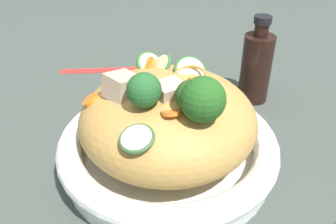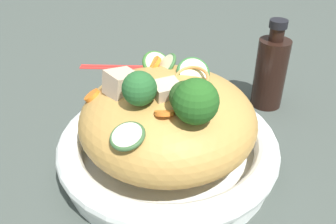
{
  "view_description": "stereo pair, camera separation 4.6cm",
  "coord_description": "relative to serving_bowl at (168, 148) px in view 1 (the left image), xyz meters",
  "views": [
    {
      "loc": [
        0.39,
        -0.02,
        0.33
      ],
      "look_at": [
        0.0,
        0.0,
        0.09
      ],
      "focal_mm": 38.72,
      "sensor_mm": 36.0,
      "label": 1
    },
    {
      "loc": [
        0.39,
        0.02,
        0.33
      ],
      "look_at": [
        0.0,
        0.0,
        0.09
      ],
      "focal_mm": 38.72,
      "sensor_mm": 36.0,
      "label": 2
    }
  ],
  "objects": [
    {
      "name": "carrot_coins",
      "position": [
        -0.01,
        -0.01,
        0.09
      ],
      "size": [
        0.15,
        0.17,
        0.04
      ],
      "color": "orange",
      "rests_on": "serving_bowl"
    },
    {
      "name": "serving_bowl",
      "position": [
        0.0,
        0.0,
        0.0
      ],
      "size": [
        0.29,
        0.29,
        0.05
      ],
      "color": "white",
      "rests_on": "ground_plane"
    },
    {
      "name": "ground_plane",
      "position": [
        0.0,
        0.0,
        -0.03
      ],
      "size": [
        3.0,
        3.0,
        0.0
      ],
      "primitive_type": "plane",
      "color": "#404842"
    },
    {
      "name": "zucchini_slices",
      "position": [
        -0.02,
        -0.01,
        0.09
      ],
      "size": [
        0.21,
        0.12,
        0.04
      ],
      "color": "beige",
      "rests_on": "serving_bowl"
    },
    {
      "name": "chopsticks_pair",
      "position": [
        -0.3,
        -0.1,
        -0.02
      ],
      "size": [
        0.02,
        0.2,
        0.01
      ],
      "color": "red",
      "rests_on": "ground_plane"
    },
    {
      "name": "soy_sauce_bottle",
      "position": [
        -0.17,
        0.16,
        0.04
      ],
      "size": [
        0.05,
        0.05,
        0.15
      ],
      "color": "black",
      "rests_on": "ground_plane"
    },
    {
      "name": "noodle_heap",
      "position": [
        0.0,
        0.0,
        0.05
      ],
      "size": [
        0.23,
        0.23,
        0.12
      ],
      "color": "#BE8D45",
      "rests_on": "serving_bowl"
    },
    {
      "name": "broccoli_florets",
      "position": [
        0.06,
        0.01,
        0.11
      ],
      "size": [
        0.08,
        0.12,
        0.06
      ],
      "color": "#91B96D",
      "rests_on": "serving_bowl"
    },
    {
      "name": "chicken_chunks",
      "position": [
        0.01,
        -0.04,
        0.1
      ],
      "size": [
        0.06,
        0.1,
        0.03
      ],
      "color": "#D3B292",
      "rests_on": "serving_bowl"
    }
  ]
}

